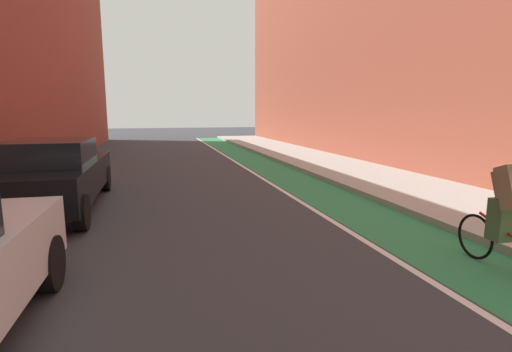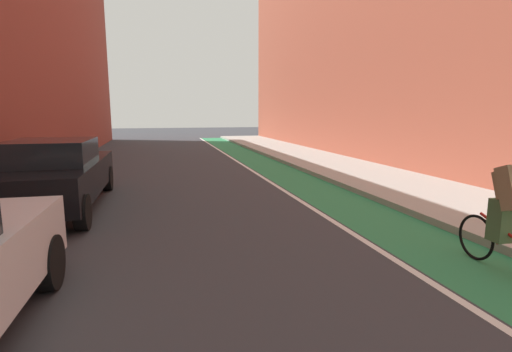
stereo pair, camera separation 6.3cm
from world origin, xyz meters
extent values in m
plane|color=#38383D|center=(0.00, 15.95, 0.00)|extent=(87.78, 87.78, 0.00)
cube|color=#2D8451|center=(3.30, 17.95, 0.00)|extent=(1.60, 39.90, 0.00)
cube|color=white|center=(2.40, 17.95, 0.00)|extent=(0.12, 39.90, 0.00)
cube|color=#A8A59E|center=(5.73, 17.95, 0.07)|extent=(3.26, 39.90, 0.14)
cube|color=#9E4C38|center=(8.56, 19.95, 5.79)|extent=(2.40, 35.90, 11.59)
cylinder|color=black|center=(-2.17, 11.07, 0.33)|extent=(0.23, 0.66, 0.66)
cube|color=black|center=(-3.05, 15.31, 0.68)|extent=(1.83, 4.78, 0.70)
cube|color=black|center=(-3.05, 15.07, 1.26)|extent=(1.60, 2.01, 0.55)
cylinder|color=black|center=(-3.88, 17.14, 0.33)|extent=(0.22, 0.66, 0.66)
cylinder|color=black|center=(-2.23, 17.15, 0.33)|extent=(0.22, 0.66, 0.66)
cylinder|color=black|center=(-2.22, 13.48, 0.33)|extent=(0.22, 0.66, 0.66)
torus|color=black|center=(3.53, 10.61, 0.33)|extent=(0.07, 0.66, 0.65)
cylinder|color=red|center=(3.51, 10.09, 0.55)|extent=(0.08, 0.96, 0.33)
cylinder|color=red|center=(3.52, 10.27, 0.63)|extent=(0.04, 0.12, 0.55)
cube|color=#4C7247|center=(3.51, 10.19, 0.70)|extent=(0.29, 0.25, 0.56)
cube|color=tan|center=(3.51, 10.19, 1.18)|extent=(0.27, 0.28, 0.39)
camera|label=1|loc=(-0.88, 6.29, 2.10)|focal=26.81mm
camera|label=2|loc=(-0.82, 6.28, 2.10)|focal=26.81mm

